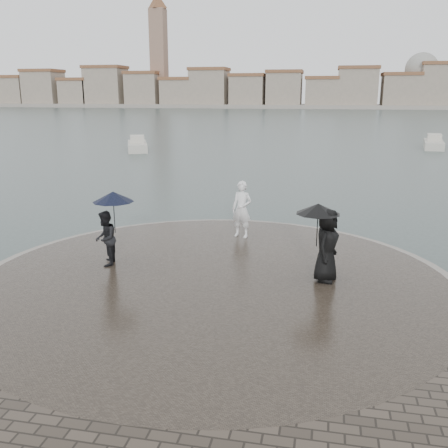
# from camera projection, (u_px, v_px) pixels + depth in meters

# --- Properties ---
(ground) EXTENTS (400.00, 400.00, 0.00)m
(ground) POSITION_uv_depth(u_px,v_px,m) (173.00, 360.00, 9.50)
(ground) COLOR #2B3835
(ground) RESTS_ON ground
(kerb_ring) EXTENTS (12.50, 12.50, 0.32)m
(kerb_ring) POSITION_uv_depth(u_px,v_px,m) (214.00, 285.00, 12.78)
(kerb_ring) COLOR gray
(kerb_ring) RESTS_ON ground
(quay_tip) EXTENTS (11.90, 11.90, 0.36)m
(quay_tip) POSITION_uv_depth(u_px,v_px,m) (214.00, 284.00, 12.77)
(quay_tip) COLOR #2D261E
(quay_tip) RESTS_ON ground
(statue) EXTENTS (0.76, 0.60, 1.84)m
(statue) POSITION_uv_depth(u_px,v_px,m) (242.00, 209.00, 16.16)
(statue) COLOR white
(statue) RESTS_ON quay_tip
(visitor_left) EXTENTS (1.17, 1.10, 2.04)m
(visitor_left) POSITION_uv_depth(u_px,v_px,m) (108.00, 224.00, 13.42)
(visitor_left) COLOR black
(visitor_left) RESTS_ON quay_tip
(visitor_right) EXTENTS (1.21, 1.17, 1.95)m
(visitor_right) POSITION_uv_depth(u_px,v_px,m) (325.00, 236.00, 12.31)
(visitor_right) COLOR black
(visitor_right) RESTS_ON quay_tip
(far_skyline) EXTENTS (260.00, 20.00, 37.00)m
(far_skyline) POSITION_uv_depth(u_px,v_px,m) (302.00, 91.00, 161.49)
(far_skyline) COLOR gray
(far_skyline) RESTS_ON ground
(boats) EXTENTS (28.98, 12.77, 1.50)m
(boats) POSITION_uv_depth(u_px,v_px,m) (288.00, 145.00, 44.88)
(boats) COLOR #BAB6A8
(boats) RESTS_ON ground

